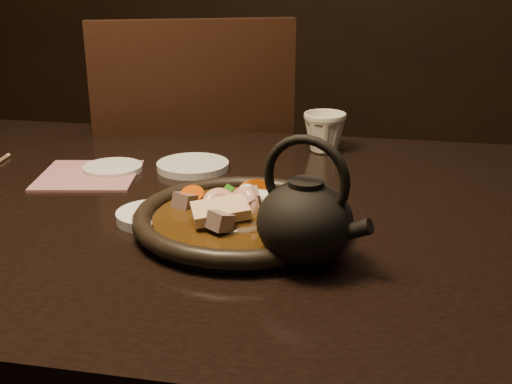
% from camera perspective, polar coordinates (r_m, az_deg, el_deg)
% --- Properties ---
extents(table, '(1.60, 0.90, 0.75)m').
position_cam_1_polar(table, '(1.09, -11.15, -4.23)').
color(table, black).
rests_on(table, floor).
extents(chair, '(0.61, 0.61, 0.99)m').
position_cam_1_polar(chair, '(1.64, -5.58, -0.51)').
color(chair, black).
rests_on(chair, floor).
extents(plate, '(0.31, 0.31, 0.03)m').
position_cam_1_polar(plate, '(0.91, -1.32, -2.45)').
color(plate, black).
rests_on(plate, table).
extents(stirfry, '(0.22, 0.20, 0.07)m').
position_cam_1_polar(stirfry, '(0.90, -1.10, -2.07)').
color(stirfry, '#321E09').
rests_on(stirfry, plate).
extents(soy_dish, '(0.10, 0.10, 0.01)m').
position_cam_1_polar(soy_dish, '(0.95, -9.24, -2.11)').
color(soy_dish, silver).
rests_on(soy_dish, table).
extents(saucer_left, '(0.11, 0.11, 0.01)m').
position_cam_1_polar(saucer_left, '(1.19, -12.62, 2.07)').
color(saucer_left, silver).
rests_on(saucer_left, table).
extents(saucer_right, '(0.13, 0.13, 0.01)m').
position_cam_1_polar(saucer_right, '(1.18, -5.63, 2.33)').
color(saucer_right, silver).
rests_on(saucer_right, table).
extents(tea_cup, '(0.10, 0.09, 0.08)m').
position_cam_1_polar(tea_cup, '(1.28, 6.12, 5.43)').
color(tea_cup, beige).
rests_on(tea_cup, table).
extents(napkin, '(0.20, 0.20, 0.00)m').
position_cam_1_polar(napkin, '(1.17, -14.64, 1.45)').
color(napkin, '#985E5F').
rests_on(napkin, table).
extents(teapot, '(0.15, 0.12, 0.16)m').
position_cam_1_polar(teapot, '(0.79, 4.42, -2.29)').
color(teapot, black).
rests_on(teapot, table).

